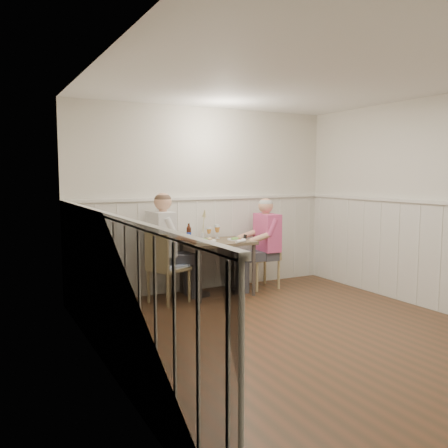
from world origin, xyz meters
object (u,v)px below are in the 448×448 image
object	(u,v)px
dining_table	(217,248)
chair_left	(165,265)
chair_right	(265,254)
beer_bottle	(189,233)
grass_vase	(203,225)
man_in_pink	(265,250)
diner_cream	(164,255)

from	to	relation	value
dining_table	chair_left	xyz separation A→B (m)	(-0.80, -0.09, -0.15)
chair_left	dining_table	bearing A→B (deg)	6.31
chair_right	beer_bottle	bearing A→B (deg)	169.93
chair_right	grass_vase	world-z (taller)	grass_vase
dining_table	man_in_pink	size ratio (longest dim) A/B	0.68
chair_left	diner_cream	distance (m)	0.18
beer_bottle	dining_table	bearing A→B (deg)	-37.20
dining_table	chair_left	size ratio (longest dim) A/B	1.00
chair_left	beer_bottle	bearing A→B (deg)	34.61
beer_bottle	grass_vase	bearing A→B (deg)	0.84
dining_table	chair_left	bearing A→B (deg)	-173.69
chair_right	diner_cream	bearing A→B (deg)	179.82
dining_table	grass_vase	world-z (taller)	grass_vase
chair_right	grass_vase	size ratio (longest dim) A/B	2.12
chair_left	man_in_pink	xyz separation A→B (m)	(1.55, 0.05, 0.06)
dining_table	grass_vase	size ratio (longest dim) A/B	2.12
chair_right	beer_bottle	xyz separation A→B (m)	(-1.12, 0.20, 0.36)
man_in_pink	diner_cream	distance (m)	1.51
man_in_pink	dining_table	bearing A→B (deg)	177.31
beer_bottle	chair_right	bearing A→B (deg)	-10.07
chair_left	beer_bottle	xyz separation A→B (m)	(0.48, 0.33, 0.36)
dining_table	man_in_pink	bearing A→B (deg)	-2.69
chair_left	diner_cream	size ratio (longest dim) A/B	0.63
dining_table	diner_cream	world-z (taller)	diner_cream
man_in_pink	grass_vase	world-z (taller)	man_in_pink
chair_right	man_in_pink	xyz separation A→B (m)	(-0.05, -0.08, 0.07)
man_in_pink	chair_left	bearing A→B (deg)	-178.05
dining_table	man_in_pink	world-z (taller)	man_in_pink
man_in_pink	chair_right	bearing A→B (deg)	57.37
chair_right	chair_left	bearing A→B (deg)	-175.32
beer_bottle	grass_vase	xyz separation A→B (m)	(0.21, 0.00, 0.09)
dining_table	man_in_pink	xyz separation A→B (m)	(0.75, -0.04, -0.09)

